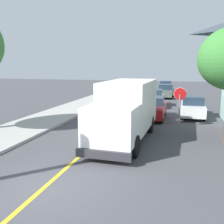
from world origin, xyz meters
TOP-DOWN VIEW (x-y plane):
  - ground_plane at (0.00, 0.00)m, footprint 120.00×120.00m
  - centre_line_yellow at (0.00, 10.00)m, footprint 0.16×56.00m
  - box_truck at (1.44, 6.44)m, footprint 2.63×7.25m
  - parked_car_near at (2.22, 12.63)m, footprint 1.80×4.40m
  - parked_car_mid at (1.61, 18.77)m, footprint 1.95×4.46m
  - parked_car_far at (2.32, 26.15)m, footprint 1.93×4.45m
  - parked_car_furthest at (1.85, 32.94)m, footprint 1.84×4.42m
  - parked_van_across at (5.20, 14.09)m, footprint 1.85×4.42m
  - stop_sign at (4.21, 9.94)m, footprint 0.80×0.10m

SIDE VIEW (x-z plane):
  - ground_plane at x=0.00m, z-range 0.00..0.00m
  - centre_line_yellow at x=0.00m, z-range 0.00..0.01m
  - parked_car_near at x=2.22m, z-range -0.04..1.63m
  - parked_car_mid at x=1.61m, z-range -0.04..1.63m
  - parked_car_far at x=2.32m, z-range -0.04..1.63m
  - parked_car_furthest at x=1.85m, z-range -0.04..1.63m
  - parked_van_across at x=5.20m, z-range -0.04..1.63m
  - box_truck at x=1.44m, z-range 0.17..3.37m
  - stop_sign at x=4.21m, z-range 0.53..3.18m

